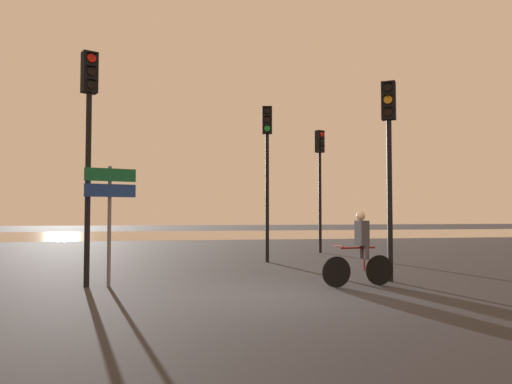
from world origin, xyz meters
TOP-DOWN VIEW (x-y plane):
  - ground_plane at (0.00, 0.00)m, footprint 120.00×120.00m
  - water_strip at (0.00, 28.50)m, footprint 80.00×16.00m
  - traffic_light_far_right at (4.10, 10.14)m, footprint 0.39×0.41m
  - traffic_light_near_right at (3.04, 1.62)m, footprint 0.40×0.42m
  - traffic_light_near_left at (-3.75, 1.99)m, footprint 0.39×0.41m
  - traffic_light_center at (1.19, 6.71)m, footprint 0.36×0.38m
  - direction_sign_post at (-3.28, 1.95)m, footprint 1.05×0.39m
  - cyclist at (2.07, 1.03)m, footprint 1.70×0.47m

SIDE VIEW (x-z plane):
  - ground_plane at x=0.00m, z-range 0.00..0.00m
  - water_strip at x=0.00m, z-range 0.00..0.01m
  - cyclist at x=2.07m, z-range 0.01..1.63m
  - direction_sign_post at x=-3.28m, z-range 0.49..3.09m
  - traffic_light_near_right at x=3.04m, z-range 0.90..5.57m
  - traffic_light_far_right at x=4.10m, z-range 0.94..5.89m
  - traffic_light_near_left at x=-3.75m, z-range 0.95..6.05m
  - traffic_light_center at x=1.19m, z-range 0.95..6.05m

